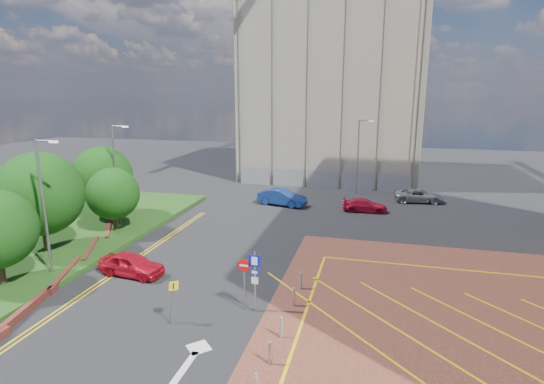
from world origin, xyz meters
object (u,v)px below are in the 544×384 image
at_px(lamp_left_near, 44,202).
at_px(sign_cluster, 251,275).
at_px(car_blue_back, 282,197).
at_px(car_silver_back, 418,196).
at_px(tree_b, 40,194).
at_px(lamp_left_far, 116,170).
at_px(lamp_back, 359,154).
at_px(tree_c, 113,194).
at_px(warning_sign, 172,297).
at_px(tree_d, 102,176).
at_px(car_red_left, 132,264).
at_px(car_red_back, 365,205).

height_order(lamp_left_near, sign_cluster, lamp_left_near).
distance_m(car_blue_back, car_silver_back, 13.79).
bearing_deg(lamp_left_near, tree_b, 135.75).
height_order(lamp_left_far, lamp_back, lamp_left_far).
height_order(tree_c, sign_cluster, tree_c).
bearing_deg(warning_sign, car_blue_back, 89.44).
bearing_deg(car_silver_back, lamp_left_far, 112.99).
bearing_deg(tree_c, lamp_back, 45.68).
height_order(lamp_left_far, sign_cluster, lamp_left_far).
xyz_separation_m(lamp_left_far, warning_sign, (11.45, -13.10, -3.23)).
relative_size(tree_b, tree_d, 1.11).
xyz_separation_m(car_blue_back, car_silver_back, (13.02, 4.54, -0.14)).
bearing_deg(car_silver_back, car_blue_back, 102.77).
xyz_separation_m(tree_d, lamp_back, (20.58, 15.00, 0.49)).
bearing_deg(car_blue_back, lamp_left_near, 166.00).
relative_size(lamp_left_near, warning_sign, 3.56).
bearing_deg(car_red_left, warning_sign, -125.97).
distance_m(car_blue_back, car_red_back, 7.92).
distance_m(lamp_left_near, warning_sign, 10.45).
bearing_deg(warning_sign, sign_cluster, 32.54).
relative_size(tree_b, car_red_left, 1.67).
bearing_deg(lamp_back, car_blue_back, -135.96).
relative_size(tree_d, lamp_left_far, 0.76).
distance_m(lamp_left_near, car_red_back, 26.26).
bearing_deg(lamp_left_far, tree_b, -98.77).
bearing_deg(car_red_left, lamp_back, -20.12).
bearing_deg(lamp_back, car_red_back, -81.12).
distance_m(warning_sign, car_blue_back, 22.50).
bearing_deg(lamp_left_near, tree_c, 97.69).
distance_m(tree_d, lamp_back, 25.47).
height_order(sign_cluster, car_red_back, sign_cluster).
xyz_separation_m(lamp_left_near, car_red_back, (17.58, 19.08, -4.07)).
distance_m(lamp_left_far, lamp_back, 24.46).
relative_size(lamp_left_far, warning_sign, 3.56).
height_order(lamp_left_far, warning_sign, lamp_left_far).
xyz_separation_m(lamp_left_near, car_silver_back, (22.68, 23.93, -4.01)).
relative_size(lamp_back, car_blue_back, 1.67).
relative_size(lamp_left_far, car_silver_back, 1.71).
bearing_deg(car_red_left, car_red_back, -30.62).
xyz_separation_m(tree_c, car_red_left, (5.53, -6.62, -2.50)).
bearing_deg(car_blue_back, tree_c, 149.17).
bearing_deg(car_red_back, tree_b, 124.84).
bearing_deg(tree_b, lamp_left_near, -44.25).
xyz_separation_m(sign_cluster, car_red_left, (-8.26, 2.40, -1.26)).
xyz_separation_m(tree_b, car_red_left, (7.53, -1.62, -3.55)).
bearing_deg(car_red_back, lamp_left_far, 111.82).
height_order(lamp_back, car_red_back, lamp_back).
height_order(car_blue_back, car_silver_back, car_blue_back).
xyz_separation_m(lamp_back, car_red_left, (-12.05, -24.62, -3.67)).
xyz_separation_m(tree_b, tree_c, (2.00, 5.00, -1.04)).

